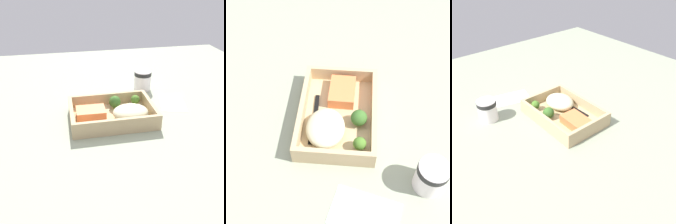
# 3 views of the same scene
# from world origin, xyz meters

# --- Properties ---
(ground_plane) EXTENTS (1.60, 1.60, 0.02)m
(ground_plane) POSITION_xyz_m (0.00, 0.00, -0.01)
(ground_plane) COLOR gray
(takeout_tray) EXTENTS (0.27, 0.19, 0.01)m
(takeout_tray) POSITION_xyz_m (0.00, 0.00, 0.01)
(takeout_tray) COLOR tan
(takeout_tray) RESTS_ON ground_plane
(tray_rim) EXTENTS (0.27, 0.19, 0.04)m
(tray_rim) POSITION_xyz_m (0.00, 0.00, 0.03)
(tray_rim) COLOR tan
(tray_rim) RESTS_ON takeout_tray
(salmon_fillet) EXTENTS (0.10, 0.07, 0.03)m
(salmon_fillet) POSITION_xyz_m (-0.07, 0.01, 0.03)
(salmon_fillet) COLOR #F17B44
(salmon_fillet) RESTS_ON takeout_tray
(mashed_potatoes) EXTENTS (0.12, 0.09, 0.04)m
(mashed_potatoes) POSITION_xyz_m (0.06, -0.03, 0.03)
(mashed_potatoes) COLOR beige
(mashed_potatoes) RESTS_ON takeout_tray
(broccoli_floret_1) EXTENTS (0.04, 0.04, 0.04)m
(broccoli_floret_1) POSITION_xyz_m (0.02, 0.05, 0.04)
(broccoli_floret_1) COLOR #7C9E5A
(broccoli_floret_1) RESTS_ON takeout_tray
(broccoli_floret_2) EXTENTS (0.03, 0.03, 0.04)m
(broccoli_floret_2) POSITION_xyz_m (0.10, 0.06, 0.03)
(broccoli_floret_2) COLOR #89A75B
(broccoli_floret_2) RESTS_ON takeout_tray
(fork) EXTENTS (0.16, 0.02, 0.00)m
(fork) POSITION_xyz_m (0.03, -0.06, 0.01)
(fork) COLOR black
(fork) RESTS_ON takeout_tray
(paper_cup) EXTENTS (0.07, 0.07, 0.08)m
(paper_cup) POSITION_xyz_m (0.17, 0.21, 0.04)
(paper_cup) COLOR white
(paper_cup) RESTS_ON ground_plane
(receipt_slip) EXTENTS (0.12, 0.16, 0.00)m
(receipt_slip) POSITION_xyz_m (0.25, 0.08, 0.00)
(receipt_slip) COLOR white
(receipt_slip) RESTS_ON ground_plane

